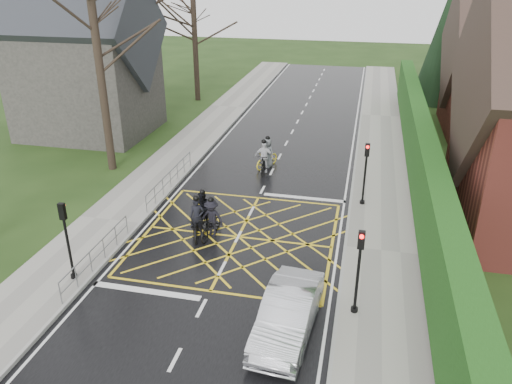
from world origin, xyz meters
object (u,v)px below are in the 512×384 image
at_px(cyclist_rear, 197,223).
at_px(cyclist_front, 264,160).
at_px(cyclist_lead, 267,156).
at_px(cyclist_back, 203,212).
at_px(car, 288,314).
at_px(cyclist_mid, 211,222).

bearing_deg(cyclist_rear, cyclist_front, 64.47).
distance_m(cyclist_rear, cyclist_lead, 8.58).
height_order(cyclist_back, cyclist_front, cyclist_front).
relative_size(cyclist_back, car, 0.41).
bearing_deg(cyclist_front, cyclist_mid, -99.32).
bearing_deg(cyclist_lead, cyclist_mid, -70.67).
height_order(cyclist_rear, cyclist_mid, cyclist_rear).
bearing_deg(cyclist_front, cyclist_back, -105.41).
bearing_deg(cyclist_rear, cyclist_mid, -2.48).
relative_size(cyclist_rear, cyclist_mid, 1.06).
relative_size(cyclist_back, cyclist_mid, 0.93).
distance_m(cyclist_lead, car, 14.15).
xyz_separation_m(cyclist_rear, cyclist_mid, (0.61, 0.15, 0.05)).
relative_size(cyclist_front, cyclist_lead, 0.97).
bearing_deg(cyclist_back, car, -38.42).
relative_size(cyclist_rear, car, 0.47).
bearing_deg(cyclist_rear, cyclist_lead, 64.99).
height_order(cyclist_back, cyclist_mid, cyclist_mid).
distance_m(cyclist_back, cyclist_mid, 1.05).
distance_m(cyclist_mid, cyclist_lead, 8.36).
bearing_deg(cyclist_front, cyclist_lead, 82.02).
bearing_deg(car, cyclist_mid, 132.30).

